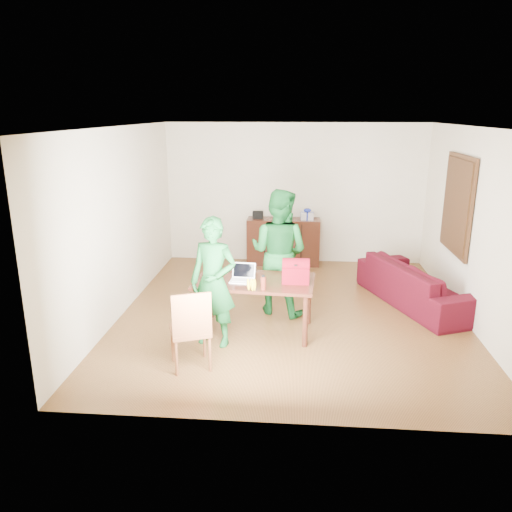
# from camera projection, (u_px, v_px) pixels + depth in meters

# --- Properties ---
(room) EXTENTS (5.20, 5.70, 2.90)m
(room) POSITION_uv_depth(u_px,v_px,m) (294.00, 226.00, 7.21)
(room) COLOR #412710
(room) RESTS_ON ground
(table) EXTENTS (1.64, 1.01, 0.74)m
(table) POSITION_uv_depth(u_px,v_px,m) (255.00, 286.00, 6.67)
(table) COLOR black
(table) RESTS_ON ground
(chair) EXTENTS (0.57, 0.55, 0.98)m
(chair) POSITION_uv_depth(u_px,v_px,m) (191.00, 344.00, 5.82)
(chair) COLOR brown
(chair) RESTS_ON ground
(person_near) EXTENTS (0.69, 0.53, 1.67)m
(person_near) POSITION_uv_depth(u_px,v_px,m) (213.00, 282.00, 6.27)
(person_near) COLOR #125321
(person_near) RESTS_ON ground
(person_far) EXTENTS (1.10, 0.99, 1.85)m
(person_far) POSITION_uv_depth(u_px,v_px,m) (279.00, 252.00, 7.27)
(person_far) COLOR #145B23
(person_far) RESTS_ON ground
(laptop) EXTENTS (0.33, 0.24, 0.22)m
(laptop) POSITION_uv_depth(u_px,v_px,m) (242.00, 279.00, 6.57)
(laptop) COLOR white
(laptop) RESTS_ON table
(bananas) EXTENTS (0.18, 0.14, 0.06)m
(bananas) POSITION_uv_depth(u_px,v_px,m) (252.00, 288.00, 6.25)
(bananas) COLOR gold
(bananas) RESTS_ON table
(bottle) EXTENTS (0.07, 0.07, 0.19)m
(bottle) POSITION_uv_depth(u_px,v_px,m) (263.00, 282.00, 6.26)
(bottle) COLOR #5C1F15
(bottle) RESTS_ON table
(red_bag) EXTENTS (0.35, 0.21, 0.26)m
(red_bag) POSITION_uv_depth(u_px,v_px,m) (296.00, 273.00, 6.51)
(red_bag) COLOR maroon
(red_bag) RESTS_ON table
(sofa) EXTENTS (1.67, 2.42, 0.66)m
(sofa) POSITION_uv_depth(u_px,v_px,m) (418.00, 284.00, 7.73)
(sofa) COLOR #3A070E
(sofa) RESTS_ON ground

